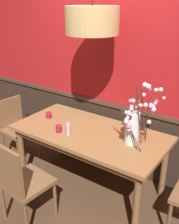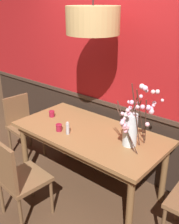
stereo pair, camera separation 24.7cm
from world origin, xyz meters
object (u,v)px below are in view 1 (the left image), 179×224
(dining_table, at_px, (90,138))
(vase_with_blossoms, at_px, (134,125))
(condiment_bottle, at_px, (68,129))
(chair_near_side_left, at_px, (20,180))
(candle_holder_nearer_edge, at_px, (59,129))
(candle_holder_nearer_center, at_px, (49,115))
(chair_far_side_right, at_px, (140,130))
(pendant_lamp, at_px, (92,20))
(chair_head_west_end, at_px, (16,126))

(dining_table, relative_size, vase_with_blossoms, 2.51)
(dining_table, height_order, condiment_bottle, condiment_bottle)
(chair_near_side_left, bearing_deg, candle_holder_nearer_edge, 92.93)
(chair_near_side_left, bearing_deg, candle_holder_nearer_center, 114.58)
(chair_near_side_left, relative_size, chair_far_side_right, 1.04)
(dining_table, relative_size, candle_holder_nearer_edge, 21.35)
(chair_far_side_right, bearing_deg, condiment_bottle, -110.19)
(pendant_lamp, bearing_deg, condiment_bottle, -112.70)
(candle_holder_nearer_center, bearing_deg, candle_holder_nearer_edge, -31.84)
(chair_far_side_right, xyz_separation_m, candle_holder_nearer_edge, (-0.52, -1.07, 0.31))
(vase_with_blossoms, distance_m, pendant_lamp, 1.13)
(pendant_lamp, bearing_deg, dining_table, -74.87)
(pendant_lamp, bearing_deg, candle_holder_nearer_edge, -129.96)
(chair_head_west_end, relative_size, chair_far_side_right, 0.97)
(candle_holder_nearer_center, bearing_deg, vase_with_blossoms, 1.11)
(chair_head_west_end, distance_m, vase_with_blossoms, 1.86)
(dining_table, xyz_separation_m, chair_near_side_left, (-0.24, -0.85, -0.17))
(chair_head_west_end, height_order, candle_holder_nearer_edge, chair_head_west_end)
(chair_near_side_left, relative_size, vase_with_blossoms, 1.35)
(chair_head_west_end, xyz_separation_m, condiment_bottle, (1.12, -0.19, 0.35))
(dining_table, height_order, chair_near_side_left, chair_near_side_left)
(dining_table, xyz_separation_m, candle_holder_nearer_center, (-0.63, 0.00, 0.13))
(chair_near_side_left, bearing_deg, chair_far_side_right, 74.06)
(vase_with_blossoms, bearing_deg, condiment_bottle, -160.71)
(candle_holder_nearer_center, height_order, candle_holder_nearer_edge, candle_holder_nearer_edge)
(chair_head_west_end, relative_size, vase_with_blossoms, 1.25)
(chair_near_side_left, height_order, chair_head_west_end, chair_near_side_left)
(chair_head_west_end, bearing_deg, chair_near_side_left, -39.06)
(candle_holder_nearer_center, distance_m, candle_holder_nearer_edge, 0.42)
(vase_with_blossoms, distance_m, candle_holder_nearer_edge, 0.86)
(chair_head_west_end, bearing_deg, pendant_lamp, 4.54)
(dining_table, bearing_deg, candle_holder_nearer_edge, -140.88)
(chair_head_west_end, bearing_deg, candle_holder_nearer_edge, -11.32)
(chair_head_west_end, relative_size, condiment_bottle, 6.05)
(chair_near_side_left, xyz_separation_m, candle_holder_nearer_edge, (-0.03, 0.63, 0.30))
(candle_holder_nearer_edge, xyz_separation_m, condiment_bottle, (0.13, 0.01, 0.03))
(chair_near_side_left, xyz_separation_m, condiment_bottle, (0.10, 0.65, 0.32))
(chair_head_west_end, bearing_deg, condiment_bottle, -9.49)
(chair_near_side_left, relative_size, candle_holder_nearer_edge, 11.45)
(chair_head_west_end, height_order, pendant_lamp, pendant_lamp)
(dining_table, distance_m, chair_near_side_left, 0.90)
(candle_holder_nearer_center, distance_m, pendant_lamp, 1.31)
(condiment_bottle, height_order, pendant_lamp, pendant_lamp)
(dining_table, relative_size, chair_head_west_end, 2.00)
(candle_holder_nearer_center, bearing_deg, chair_far_side_right, 43.96)
(chair_far_side_right, bearing_deg, candle_holder_nearer_edge, -115.87)
(candle_holder_nearer_center, bearing_deg, condiment_bottle, -23.46)
(chair_head_west_end, bearing_deg, candle_holder_nearer_center, 2.22)
(candle_holder_nearer_edge, relative_size, condiment_bottle, 0.57)
(candle_holder_nearer_center, xyz_separation_m, pendant_lamp, (0.61, 0.07, 1.16))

